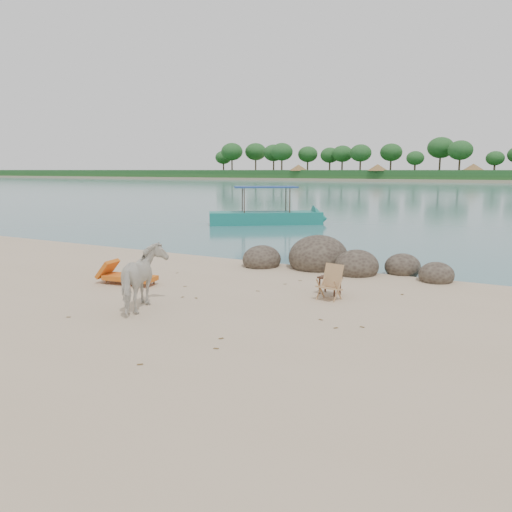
{
  "coord_description": "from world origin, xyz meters",
  "views": [
    {
      "loc": [
        6.29,
        -8.84,
        3.14
      ],
      "look_at": [
        0.35,
        2.0,
        1.0
      ],
      "focal_mm": 35.0,
      "sensor_mm": 36.0,
      "label": 1
    }
  ],
  "objects_px": {
    "side_table": "(330,287)",
    "lounge_chair": "(130,276)",
    "cow": "(144,279)",
    "boulders": "(330,261)",
    "boat_near": "(266,193)",
    "deck_chair": "(329,284)"
  },
  "relations": [
    {
      "from": "side_table",
      "to": "boat_near",
      "type": "xyz_separation_m",
      "value": [
        -9.44,
        14.52,
        1.58
      ]
    },
    {
      "from": "deck_chair",
      "to": "boat_near",
      "type": "xyz_separation_m",
      "value": [
        -9.61,
        15.03,
        1.38
      ]
    },
    {
      "from": "lounge_chair",
      "to": "deck_chair",
      "type": "distance_m",
      "value": 5.49
    },
    {
      "from": "boulders",
      "to": "lounge_chair",
      "type": "relative_size",
      "value": 3.57
    },
    {
      "from": "lounge_chair",
      "to": "deck_chair",
      "type": "bearing_deg",
      "value": 2.86
    },
    {
      "from": "deck_chair",
      "to": "boat_near",
      "type": "bearing_deg",
      "value": 133.87
    },
    {
      "from": "boulders",
      "to": "boat_near",
      "type": "xyz_separation_m",
      "value": [
        -8.27,
        11.34,
        1.54
      ]
    },
    {
      "from": "cow",
      "to": "deck_chair",
      "type": "relative_size",
      "value": 2.03
    },
    {
      "from": "boat_near",
      "to": "boulders",
      "type": "bearing_deg",
      "value": -88.46
    },
    {
      "from": "cow",
      "to": "side_table",
      "type": "relative_size",
      "value": 3.1
    },
    {
      "from": "boat_near",
      "to": "side_table",
      "type": "bearing_deg",
      "value": -91.53
    },
    {
      "from": "boulders",
      "to": "cow",
      "type": "xyz_separation_m",
      "value": [
        -2.02,
        -6.47,
        0.46
      ]
    },
    {
      "from": "lounge_chair",
      "to": "deck_chair",
      "type": "xyz_separation_m",
      "value": [
        5.39,
        1.07,
        0.15
      ]
    },
    {
      "from": "deck_chair",
      "to": "cow",
      "type": "bearing_deg",
      "value": -129.22
    },
    {
      "from": "cow",
      "to": "lounge_chair",
      "type": "xyz_separation_m",
      "value": [
        -2.02,
        1.71,
        -0.44
      ]
    },
    {
      "from": "boulders",
      "to": "lounge_chair",
      "type": "xyz_separation_m",
      "value": [
        -4.04,
        -4.76,
        0.01
      ]
    },
    {
      "from": "boulders",
      "to": "boat_near",
      "type": "distance_m",
      "value": 14.11
    },
    {
      "from": "side_table",
      "to": "lounge_chair",
      "type": "xyz_separation_m",
      "value": [
        -5.22,
        -1.58,
        0.05
      ]
    },
    {
      "from": "boulders",
      "to": "side_table",
      "type": "relative_size",
      "value": 11.86
    },
    {
      "from": "cow",
      "to": "boulders",
      "type": "bearing_deg",
      "value": -132.09
    },
    {
      "from": "cow",
      "to": "boat_near",
      "type": "relative_size",
      "value": 0.23
    },
    {
      "from": "boat_near",
      "to": "lounge_chair",
      "type": "bearing_deg",
      "value": -109.86
    }
  ]
}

